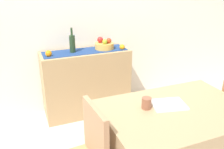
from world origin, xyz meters
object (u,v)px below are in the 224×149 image
(wine_bottle, at_px, (72,43))
(open_book, at_px, (168,105))
(dining_table, at_px, (173,146))
(coffee_cup, at_px, (147,103))
(fruit_bowl, at_px, (104,46))
(sideboard_console, at_px, (87,83))

(wine_bottle, xyz_separation_m, open_book, (0.49, -1.39, -0.25))
(wine_bottle, distance_m, dining_table, 1.67)
(dining_table, relative_size, coffee_cup, 12.73)
(fruit_bowl, xyz_separation_m, wine_bottle, (-0.42, 0.00, 0.07))
(wine_bottle, bearing_deg, dining_table, -70.22)
(sideboard_console, relative_size, dining_table, 0.94)
(open_book, xyz_separation_m, coffee_cup, (-0.20, 0.03, 0.04))
(sideboard_console, xyz_separation_m, coffee_cup, (0.13, -1.36, 0.35))
(fruit_bowl, distance_m, dining_table, 1.57)
(sideboard_console, bearing_deg, wine_bottle, 180.00)
(sideboard_console, xyz_separation_m, fruit_bowl, (0.26, 0.00, 0.49))
(sideboard_console, distance_m, dining_table, 1.51)
(wine_bottle, bearing_deg, sideboard_console, 0.00)
(sideboard_console, xyz_separation_m, open_book, (0.33, -1.39, 0.31))
(dining_table, bearing_deg, open_book, 115.83)
(wine_bottle, distance_m, coffee_cup, 1.40)
(fruit_bowl, bearing_deg, open_book, -87.24)
(fruit_bowl, bearing_deg, wine_bottle, 180.00)
(open_book, distance_m, coffee_cup, 0.20)
(wine_bottle, relative_size, coffee_cup, 3.27)
(fruit_bowl, distance_m, wine_bottle, 0.43)
(wine_bottle, distance_m, open_book, 1.49)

